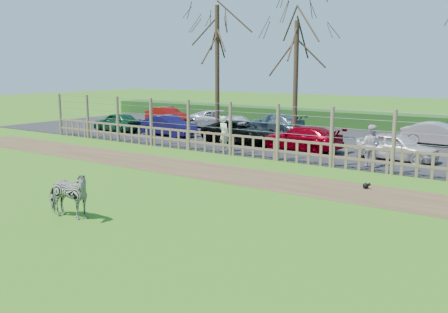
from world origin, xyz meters
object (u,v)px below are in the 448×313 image
Objects in this scene: tree_left at (217,39)px; car_0 at (117,122)px; visitor_a at (224,134)px; car_8 at (219,119)px; crow at (366,186)px; car_1 at (168,126)px; zebra at (67,195)px; visitor_b at (370,146)px; car_7 at (167,115)px; car_4 at (397,147)px; tree_mid at (296,52)px; car_9 at (273,123)px; car_3 at (302,138)px; car_2 at (240,132)px; car_11 at (438,134)px.

car_0 is at bearing -166.64° from tree_left.
car_8 is at bearing -37.63° from visitor_a.
car_1 is (-14.20, 6.09, 0.53)m from crow.
zebra is at bearing -146.73° from car_1.
visitor_a is at bearing 0.38° from visitor_b.
visitor_a is 12.92m from car_7.
visitor_b is 0.49× the size of car_4.
car_0 and car_8 have the same top height.
tree_left is at bearing 11.45° from zebra.
tree_mid is at bearing -88.64° from visitor_a.
tree_left is 1.90× the size of car_9.
tree_left is at bearing -97.65° from car_3.
car_7 is (-11.66, 2.68, -4.23)m from tree_mid.
car_8 is (-13.87, 10.85, 0.53)m from crow.
visitor_b is at bearing 174.31° from car_4.
visitor_b reaches higher than car_4.
zebra reaches higher than car_1.
visitor_b is at bearing 56.18° from car_9.
car_1 is 8.89m from car_3.
car_2 is at bearing -133.25° from tree_mid.
tree_left is 4.67m from tree_mid.
crow is 0.08× the size of car_11.
visitor_a reaches higher than crow.
visitor_a is at bearing -50.58° from tree_left.
zebra is 14.49m from car_4.
car_1 is 5.11m from car_2.
car_1 is at bearing 175.17° from car_8.
visitor_a is at bearing 17.48° from car_9.
car_1 reaches higher than crow.
car_3 is (8.89, -0.27, 0.00)m from car_1.
car_4 is (7.53, 2.41, -0.26)m from visitor_a.
zebra is at bearing 119.08° from visitor_a.
tree_left reaches higher than visitor_b.
tree_left reaches higher than car_3.
car_2 is (-7.93, 2.36, -0.26)m from visitor_b.
car_8 and car_11 have the same top height.
tree_left is 5.07× the size of zebra.
car_0 is at bearing 96.94° from car_1.
visitor_a reaches higher than car_3.
car_4 is (10.79, -1.56, -4.98)m from tree_left.
car_9 is (4.45, 4.75, 0.00)m from car_1.
car_11 is at bearing -120.45° from visitor_a.
crow is 0.08× the size of car_1.
car_1 is at bearing 109.82° from car_11.
tree_left is 1.82× the size of car_2.
car_8 is at bearing 76.03° from car_4.
crow is (5.48, 7.93, -0.55)m from zebra.
tree_mid is 8.65m from car_1.
car_7 is at bearing 152.77° from tree_left.
visitor_a reaches higher than car_11.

